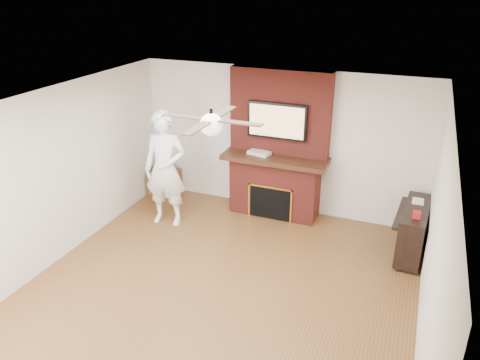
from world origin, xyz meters
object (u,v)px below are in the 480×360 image
at_px(person, 165,169).
at_px(fireplace, 277,159).
at_px(piano, 413,229).
at_px(side_table, 164,181).

bearing_deg(person, fireplace, 25.41).
bearing_deg(piano, fireplace, 170.08).
xyz_separation_m(fireplace, person, (-1.57, -1.02, -0.03)).
height_order(fireplace, piano, fireplace).
distance_m(person, side_table, 1.35).
distance_m(fireplace, person, 1.88).
distance_m(side_table, piano, 4.54).
xyz_separation_m(person, piano, (3.88, 0.46, -0.56)).
xyz_separation_m(fireplace, side_table, (-2.20, -0.07, -0.74)).
bearing_deg(piano, side_table, 177.47).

